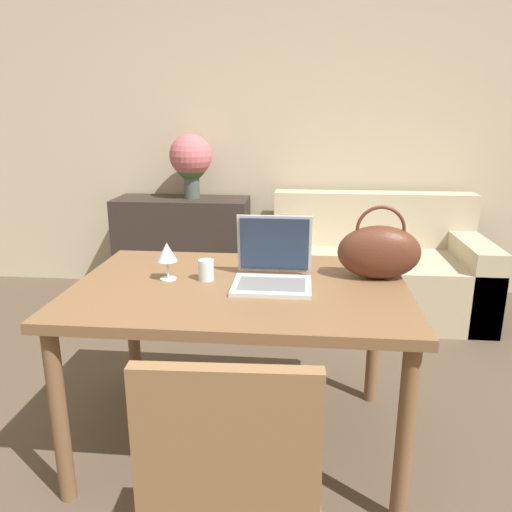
# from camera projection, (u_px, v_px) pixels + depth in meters

# --- Properties ---
(wall_back) EXTENTS (10.00, 0.06, 2.70)m
(wall_back) POSITION_uv_depth(u_px,v_px,m) (271.00, 118.00, 3.84)
(wall_back) COLOR beige
(wall_back) RESTS_ON ground_plane
(dining_table) EXTENTS (1.33, 0.91, 0.73)m
(dining_table) POSITION_uv_depth(u_px,v_px,m) (240.00, 304.00, 2.02)
(dining_table) COLOR brown
(dining_table) RESTS_ON ground_plane
(chair) EXTENTS (0.46, 0.46, 0.88)m
(chair) POSITION_uv_depth(u_px,v_px,m) (233.00, 478.00, 1.27)
(chair) COLOR olive
(chair) RESTS_ON ground_plane
(couch) EXTENTS (1.48, 0.85, 0.82)m
(couch) POSITION_uv_depth(u_px,v_px,m) (375.00, 272.00, 3.59)
(couch) COLOR #C1B293
(couch) RESTS_ON ground_plane
(sideboard) EXTENTS (1.02, 0.40, 0.76)m
(sideboard) POSITION_uv_depth(u_px,v_px,m) (183.00, 247.00, 3.90)
(sideboard) COLOR #332823
(sideboard) RESTS_ON ground_plane
(laptop) EXTENTS (0.31, 0.29, 0.26)m
(laptop) POSITION_uv_depth(u_px,v_px,m) (273.00, 266.00, 2.00)
(laptop) COLOR silver
(laptop) RESTS_ON dining_table
(drinking_glass) EXTENTS (0.06, 0.06, 0.09)m
(drinking_glass) POSITION_uv_depth(u_px,v_px,m) (206.00, 270.00, 2.04)
(drinking_glass) COLOR silver
(drinking_glass) RESTS_ON dining_table
(wine_glass) EXTENTS (0.08, 0.08, 0.16)m
(wine_glass) POSITION_uv_depth(u_px,v_px,m) (167.00, 253.00, 2.02)
(wine_glass) COLOR silver
(wine_glass) RESTS_ON dining_table
(handbag) EXTENTS (0.34, 0.15, 0.31)m
(handbag) POSITION_uv_depth(u_px,v_px,m) (379.00, 251.00, 2.03)
(handbag) COLOR #592D1E
(handbag) RESTS_ON dining_table
(flower_vase) EXTENTS (0.32, 0.32, 0.48)m
(flower_vase) POSITION_uv_depth(u_px,v_px,m) (191.00, 160.00, 3.72)
(flower_vase) COLOR #47564C
(flower_vase) RESTS_ON sideboard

